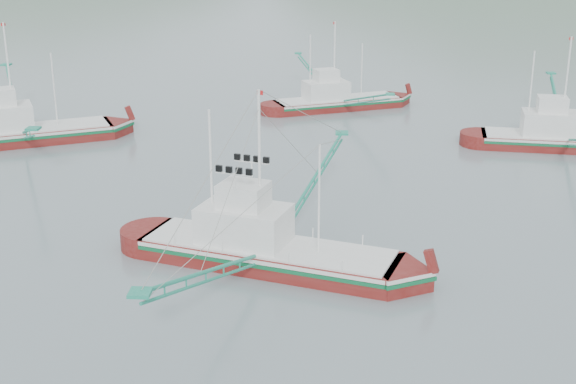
{
  "coord_description": "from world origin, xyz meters",
  "views": [
    {
      "loc": [
        2.31,
        -37.21,
        18.13
      ],
      "look_at": [
        0.0,
        6.0,
        3.2
      ],
      "focal_mm": 50.0,
      "sensor_mm": 36.0,
      "label": 1
    }
  ],
  "objects_px": {
    "bg_boat_left": "(19,117)",
    "bg_boat_far": "(337,90)",
    "main_boat": "(266,230)",
    "bg_boat_right": "(564,131)"
  },
  "relations": [
    {
      "from": "main_boat",
      "to": "bg_boat_right",
      "type": "relative_size",
      "value": 1.04
    },
    {
      "from": "main_boat",
      "to": "bg_boat_left",
      "type": "height_order",
      "value": "bg_boat_left"
    },
    {
      "from": "bg_boat_right",
      "to": "bg_boat_far",
      "type": "xyz_separation_m",
      "value": [
        -18.52,
        13.42,
        0.35
      ]
    },
    {
      "from": "main_boat",
      "to": "bg_boat_right",
      "type": "distance_m",
      "value": 33.26
    },
    {
      "from": "bg_boat_right",
      "to": "bg_boat_far",
      "type": "distance_m",
      "value": 22.87
    },
    {
      "from": "main_boat",
      "to": "bg_boat_far",
      "type": "height_order",
      "value": "main_boat"
    },
    {
      "from": "bg_boat_right",
      "to": "bg_boat_far",
      "type": "relative_size",
      "value": 1.11
    },
    {
      "from": "bg_boat_left",
      "to": "bg_boat_far",
      "type": "height_order",
      "value": "bg_boat_left"
    },
    {
      "from": "main_boat",
      "to": "bg_boat_far",
      "type": "distance_m",
      "value": 38.11
    },
    {
      "from": "bg_boat_far",
      "to": "main_boat",
      "type": "bearing_deg",
      "value": -118.44
    }
  ]
}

